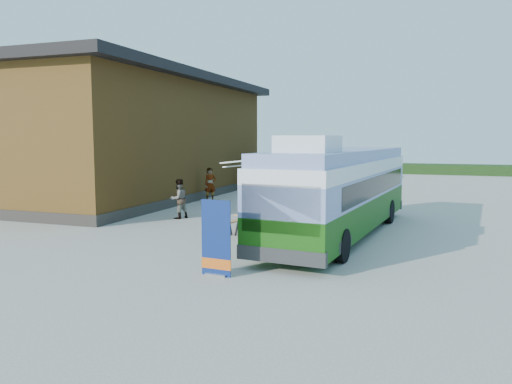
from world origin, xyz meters
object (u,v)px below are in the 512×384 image
at_px(bus, 341,189).
at_px(banner, 216,245).
at_px(person_b, 179,199).
at_px(picnic_table, 250,218).
at_px(person_a, 210,184).
at_px(slurry_tanker, 285,171).

distance_m(bus, banner, 7.11).
bearing_deg(banner, bus, 77.79).
distance_m(banner, person_b, 9.98).
relative_size(picnic_table, person_b, 0.95).
xyz_separation_m(banner, person_a, (-6.93, 14.56, 0.14)).
bearing_deg(picnic_table, banner, -64.44).
bearing_deg(person_b, banner, 61.56).
xyz_separation_m(picnic_table, slurry_tanker, (-3.47, 16.53, 0.70)).
bearing_deg(picnic_table, person_a, 137.10).
distance_m(banner, person_a, 16.13).
xyz_separation_m(picnic_table, person_a, (-5.75, 8.80, 0.36)).
xyz_separation_m(banner, person_b, (-5.60, 8.25, 0.07)).
relative_size(bus, person_b, 6.83).
relative_size(banner, person_a, 1.05).
distance_m(picnic_table, person_a, 10.51).
relative_size(banner, slurry_tanker, 0.33).
height_order(picnic_table, slurry_tanker, slurry_tanker).
bearing_deg(banner, person_b, 129.67).
bearing_deg(slurry_tanker, person_b, -99.20).
distance_m(banner, slurry_tanker, 22.78).
xyz_separation_m(banner, picnic_table, (-1.19, 5.77, -0.22)).
bearing_deg(slurry_tanker, picnic_table, -83.49).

